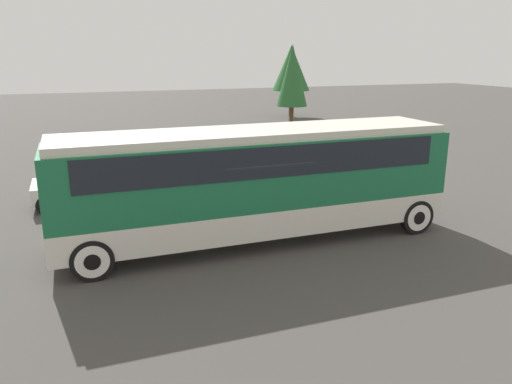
# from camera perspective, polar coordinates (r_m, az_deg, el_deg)

# --- Properties ---
(ground_plane) EXTENTS (120.00, 120.00, 0.00)m
(ground_plane) POSITION_cam_1_polar(r_m,az_deg,el_deg) (14.62, 0.00, -5.53)
(ground_plane) COLOR #423F3D
(tour_bus) EXTENTS (11.17, 2.53, 3.25)m
(tour_bus) POSITION_cam_1_polar(r_m,az_deg,el_deg) (14.06, 0.37, 1.96)
(tour_bus) COLOR silver
(tour_bus) RESTS_ON ground_plane
(parked_car_near) EXTENTS (4.16, 1.94, 1.33)m
(parked_car_near) POSITION_cam_1_polar(r_m,az_deg,el_deg) (18.96, -18.15, 0.79)
(parked_car_near) COLOR silver
(parked_car_near) RESTS_ON ground_plane
(parked_car_mid) EXTENTS (4.03, 1.78, 1.36)m
(parked_car_mid) POSITION_cam_1_polar(r_m,az_deg,el_deg) (21.89, -10.62, 3.25)
(parked_car_mid) COLOR maroon
(parked_car_mid) RESTS_ON ground_plane
(tree_left) EXTENTS (2.12, 2.12, 5.83)m
(tree_left) POSITION_cam_1_polar(r_m,az_deg,el_deg) (35.05, 4.17, 13.12)
(tree_left) COLOR brown
(tree_left) RESTS_ON ground_plane
(tree_center) EXTENTS (3.11, 3.11, 5.86)m
(tree_center) POSITION_cam_1_polar(r_m,az_deg,el_deg) (42.70, 4.04, 13.94)
(tree_center) COLOR brown
(tree_center) RESTS_ON ground_plane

